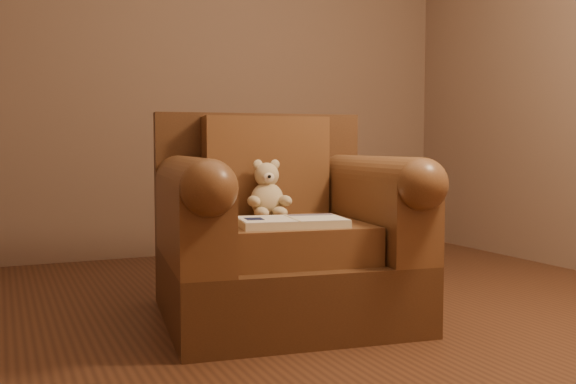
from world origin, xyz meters
name	(u,v)px	position (x,y,z in m)	size (l,w,h in m)	color
floor	(327,317)	(0.00, 0.00, 0.00)	(4.00, 4.00, 0.00)	#522E1C
armchair	(280,237)	(-0.19, 0.11, 0.37)	(1.20, 1.15, 0.97)	#4E2F1A
teddy_bear	(268,195)	(-0.22, 0.21, 0.57)	(0.20, 0.23, 0.28)	beige
guidebook	(291,222)	(-0.27, -0.18, 0.48)	(0.48, 0.34, 0.04)	beige
side_table	(379,220)	(0.93, 1.02, 0.31)	(0.40, 0.40, 0.57)	#BB7833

